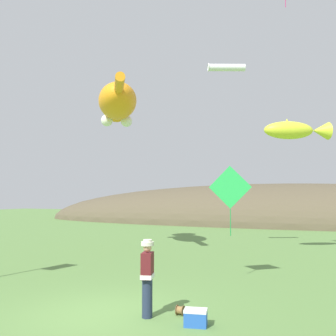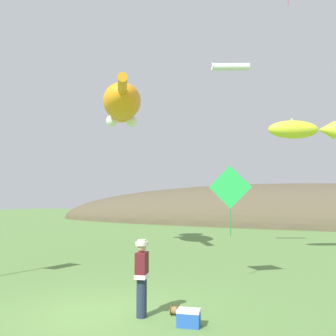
% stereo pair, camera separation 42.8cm
% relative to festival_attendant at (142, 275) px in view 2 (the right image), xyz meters
% --- Properties ---
extents(ground_plane, '(120.00, 120.00, 0.00)m').
position_rel_festival_attendant_xyz_m(ground_plane, '(-1.07, -0.23, -0.95)').
color(ground_plane, '#5B8442').
extents(distant_hill_ridge, '(55.72, 15.12, 8.26)m').
position_rel_festival_attendant_xyz_m(distant_hill_ridge, '(-1.07, 32.31, -0.95)').
color(distant_hill_ridge, brown).
rests_on(distant_hill_ridge, ground).
extents(festival_attendant, '(0.36, 0.47, 1.77)m').
position_rel_festival_attendant_xyz_m(festival_attendant, '(0.00, 0.00, 0.00)').
color(festival_attendant, '#232D47').
rests_on(festival_attendant, ground).
extents(kite_spool, '(0.17, 0.23, 0.23)m').
position_rel_festival_attendant_xyz_m(kite_spool, '(0.64, 0.46, -0.84)').
color(kite_spool, olive).
rests_on(kite_spool, ground).
extents(picnic_cooler, '(0.55, 0.42, 0.36)m').
position_rel_festival_attendant_xyz_m(picnic_cooler, '(1.21, -0.11, -0.77)').
color(picnic_cooler, blue).
rests_on(picnic_cooler, ground).
extents(kite_giant_cat, '(4.28, 6.14, 2.12)m').
position_rel_festival_attendant_xyz_m(kite_giant_cat, '(-6.32, 9.17, 6.79)').
color(kite_giant_cat, orange).
extents(kite_fish_windsock, '(3.24, 2.32, 0.99)m').
position_rel_festival_attendant_xyz_m(kite_fish_windsock, '(2.62, 10.80, 5.00)').
color(kite_fish_windsock, yellow).
extents(kite_tube_streamer, '(1.88, 1.12, 0.44)m').
position_rel_festival_attendant_xyz_m(kite_tube_streamer, '(-0.60, 10.16, 8.32)').
color(kite_tube_streamer, white).
extents(kite_diamond_green, '(1.44, 0.13, 2.35)m').
position_rel_festival_attendant_xyz_m(kite_diamond_green, '(0.90, 4.47, 2.12)').
color(kite_diamond_green, green).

